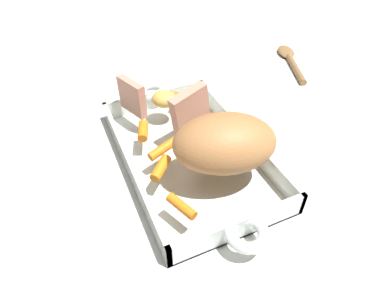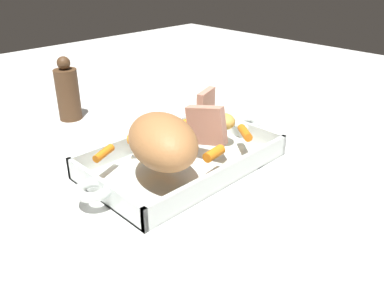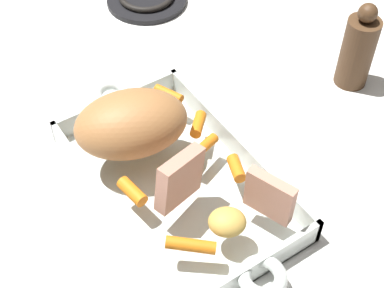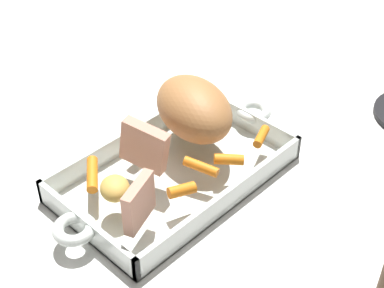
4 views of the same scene
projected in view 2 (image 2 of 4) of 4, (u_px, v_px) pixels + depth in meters
name	position (u px, v px, depth m)	size (l,w,h in m)	color
ground_plane	(183.00, 166.00, 0.77)	(2.38, 2.38, 0.00)	white
roasting_dish	(183.00, 160.00, 0.76)	(0.45, 0.22, 0.04)	silver
pork_roast	(163.00, 141.00, 0.67)	(0.16, 0.11, 0.09)	#AC7241
roast_slice_outer	(206.00, 105.00, 0.85)	(0.01, 0.07, 0.07)	tan
roast_slice_thin	(206.00, 125.00, 0.74)	(0.02, 0.07, 0.07)	tan
baby_carrot_short	(140.00, 139.00, 0.76)	(0.02, 0.02, 0.05)	orange
baby_carrot_center_left	(179.00, 125.00, 0.82)	(0.02, 0.02, 0.04)	orange
baby_carrot_southeast	(214.00, 153.00, 0.70)	(0.02, 0.02, 0.04)	orange
baby_carrot_southwest	(163.00, 136.00, 0.77)	(0.02, 0.02, 0.05)	orange
baby_carrot_northwest	(245.00, 133.00, 0.78)	(0.02, 0.02, 0.06)	orange
baby_carrot_northeast	(104.00, 153.00, 0.71)	(0.01, 0.01, 0.05)	orange
potato_golden_small	(225.00, 121.00, 0.82)	(0.04, 0.05, 0.03)	gold
pepper_mill	(68.00, 92.00, 0.95)	(0.05, 0.05, 0.15)	#4C331E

